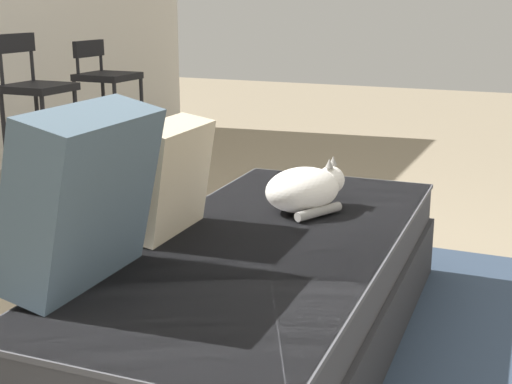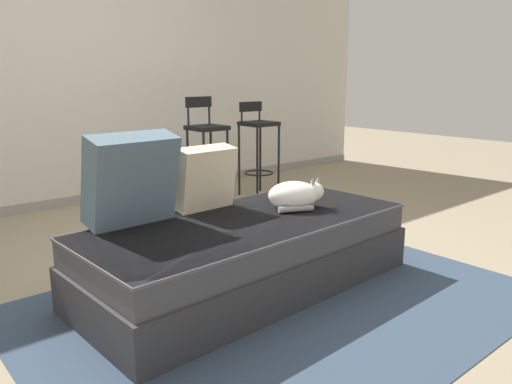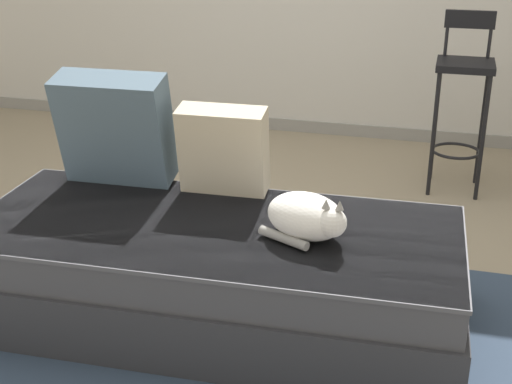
{
  "view_description": "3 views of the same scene",
  "coord_description": "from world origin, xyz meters",
  "px_view_note": "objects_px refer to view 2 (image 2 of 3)",
  "views": [
    {
      "loc": [
        -2.13,
        -1.29,
        1.21
      ],
      "look_at": [
        0.15,
        -0.3,
        0.54
      ],
      "focal_mm": 50.0,
      "sensor_mm": 36.0,
      "label": 1
    },
    {
      "loc": [
        -1.77,
        -2.55,
        1.23
      ],
      "look_at": [
        0.15,
        -0.3,
        0.54
      ],
      "focal_mm": 35.0,
      "sensor_mm": 36.0,
      "label": 2
    },
    {
      "loc": [
        0.84,
        -2.83,
        1.62
      ],
      "look_at": [
        0.15,
        -0.3,
        0.54
      ],
      "focal_mm": 50.0,
      "sensor_mm": 36.0,
      "label": 3
    }
  ],
  "objects_px": {
    "throw_pillow_middle": "(205,178)",
    "bar_stool_near_window": "(206,143)",
    "couch": "(248,252)",
    "throw_pillow_corner": "(131,179)",
    "bar_stool_by_doorway": "(258,139)",
    "cat": "(295,195)"
  },
  "relations": [
    {
      "from": "throw_pillow_middle",
      "to": "bar_stool_by_doorway",
      "type": "xyz_separation_m",
      "value": [
        1.64,
        1.4,
        -0.03
      ]
    },
    {
      "from": "bar_stool_near_window",
      "to": "throw_pillow_middle",
      "type": "bearing_deg",
      "value": -125.27
    },
    {
      "from": "couch",
      "to": "throw_pillow_corner",
      "type": "bearing_deg",
      "value": 150.02
    },
    {
      "from": "couch",
      "to": "cat",
      "type": "xyz_separation_m",
      "value": [
        0.38,
        -0.01,
        0.29
      ]
    },
    {
      "from": "cat",
      "to": "couch",
      "type": "bearing_deg",
      "value": 178.89
    },
    {
      "from": "couch",
      "to": "bar_stool_near_window",
      "type": "distance_m",
      "value": 2.02
    },
    {
      "from": "couch",
      "to": "throw_pillow_middle",
      "type": "relative_size",
      "value": 5.09
    },
    {
      "from": "throw_pillow_middle",
      "to": "cat",
      "type": "bearing_deg",
      "value": -37.92
    },
    {
      "from": "throw_pillow_middle",
      "to": "bar_stool_near_window",
      "type": "relative_size",
      "value": 0.38
    },
    {
      "from": "bar_stool_near_window",
      "to": "bar_stool_by_doorway",
      "type": "height_order",
      "value": "bar_stool_near_window"
    },
    {
      "from": "throw_pillow_corner",
      "to": "cat",
      "type": "relative_size",
      "value": 1.32
    },
    {
      "from": "throw_pillow_corner",
      "to": "bar_stool_near_window",
      "type": "height_order",
      "value": "bar_stool_near_window"
    },
    {
      "from": "throw_pillow_corner",
      "to": "throw_pillow_middle",
      "type": "distance_m",
      "value": 0.5
    },
    {
      "from": "couch",
      "to": "throw_pillow_corner",
      "type": "height_order",
      "value": "throw_pillow_corner"
    },
    {
      "from": "cat",
      "to": "bar_stool_near_window",
      "type": "bearing_deg",
      "value": 72.57
    },
    {
      "from": "throw_pillow_middle",
      "to": "bar_stool_near_window",
      "type": "bearing_deg",
      "value": 54.73
    },
    {
      "from": "bar_stool_near_window",
      "to": "cat",
      "type": "bearing_deg",
      "value": -107.43
    },
    {
      "from": "bar_stool_by_doorway",
      "to": "cat",
      "type": "bearing_deg",
      "value": -124.33
    },
    {
      "from": "throw_pillow_corner",
      "to": "bar_stool_by_doorway",
      "type": "height_order",
      "value": "bar_stool_by_doorway"
    },
    {
      "from": "throw_pillow_middle",
      "to": "bar_stool_near_window",
      "type": "xyz_separation_m",
      "value": [
        0.99,
        1.4,
        -0.01
      ]
    },
    {
      "from": "couch",
      "to": "throw_pillow_corner",
      "type": "relative_size",
      "value": 3.9
    },
    {
      "from": "couch",
      "to": "throw_pillow_corner",
      "type": "distance_m",
      "value": 0.79
    }
  ]
}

